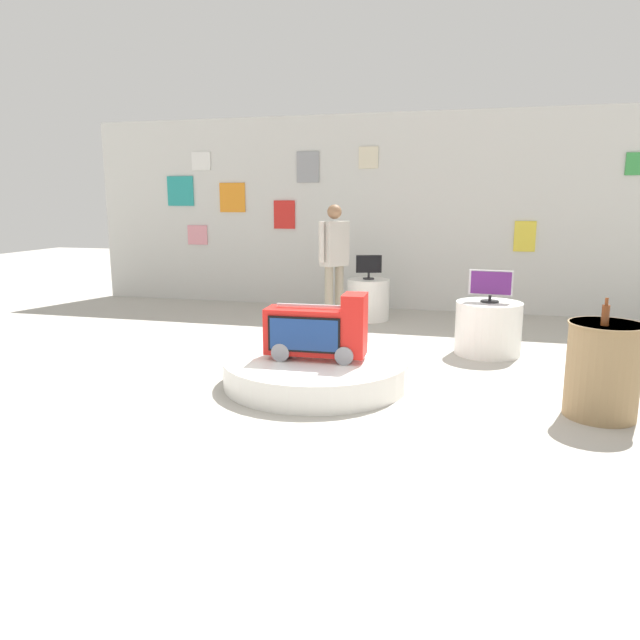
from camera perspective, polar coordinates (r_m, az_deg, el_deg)
name	(u,v)px	position (r m, az deg, el deg)	size (l,w,h in m)	color
ground_plane	(341,390)	(5.97, 2.05, -6.68)	(30.00, 30.00, 0.00)	#B2ADA3
back_wall_display	(401,213)	(10.31, 7.82, 10.13)	(11.33, 0.13, 3.28)	silver
main_display_pedestal	(316,371)	(6.10, -0.40, -4.95)	(1.88, 1.88, 0.27)	white
novelty_firetruck_tv	(318,332)	(5.98, -0.23, -1.16)	(1.02, 0.43, 0.68)	gray
display_pedestal_left_rear	(368,299)	(9.38, 4.65, 1.97)	(0.66, 0.66, 0.64)	white
tv_on_left_rear	(369,266)	(9.30, 4.69, 5.21)	(0.39, 0.18, 0.37)	black
display_pedestal_center_rear	(488,328)	(7.53, 15.82, -0.75)	(0.79, 0.79, 0.64)	white
tv_on_center_rear	(491,285)	(7.44, 16.04, 3.24)	(0.51, 0.22, 0.39)	black
side_table_round	(603,369)	(5.67, 25.49, -4.30)	(0.62, 0.62, 0.83)	#9E7F56
bottle_on_side_table	(606,314)	(5.46, 25.70, 0.49)	(0.06, 0.06, 0.23)	brown
shopper_browsing_near_truck	(334,258)	(8.36, 1.37, 5.97)	(0.38, 0.48, 1.80)	gray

